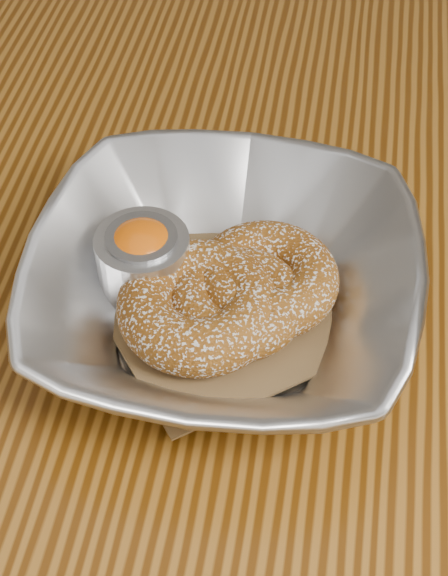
# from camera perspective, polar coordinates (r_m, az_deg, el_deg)

# --- Properties ---
(table) EXTENTS (1.20, 0.80, 0.75)m
(table) POSITION_cam_1_polar(r_m,az_deg,el_deg) (0.68, 5.64, -4.67)
(table) COLOR brown
(table) RESTS_ON ground_plane
(serving_bowl) EXTENTS (0.24, 0.24, 0.06)m
(serving_bowl) POSITION_cam_1_polar(r_m,az_deg,el_deg) (0.55, -0.00, 0.00)
(serving_bowl) COLOR silver
(serving_bowl) RESTS_ON table
(parchment) EXTENTS (0.20, 0.20, 0.00)m
(parchment) POSITION_cam_1_polar(r_m,az_deg,el_deg) (0.57, -0.00, -1.43)
(parchment) COLOR brown
(parchment) RESTS_ON table
(donut_back) EXTENTS (0.12, 0.12, 0.03)m
(donut_back) POSITION_cam_1_polar(r_m,az_deg,el_deg) (0.56, 2.73, 0.60)
(donut_back) COLOR brown
(donut_back) RESTS_ON parchment
(donut_front) EXTENTS (0.12, 0.12, 0.04)m
(donut_front) POSITION_cam_1_polar(r_m,az_deg,el_deg) (0.54, -1.62, -1.17)
(donut_front) COLOR brown
(donut_front) RESTS_ON parchment
(donut_extra) EXTENTS (0.09, 0.09, 0.03)m
(donut_extra) POSITION_cam_1_polar(r_m,az_deg,el_deg) (0.55, 0.79, -0.93)
(donut_extra) COLOR brown
(donut_extra) RESTS_ON parchment
(ramekin) EXTENTS (0.06, 0.06, 0.05)m
(ramekin) POSITION_cam_1_polar(r_m,az_deg,el_deg) (0.57, -5.25, 1.94)
(ramekin) COLOR silver
(ramekin) RESTS_ON table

